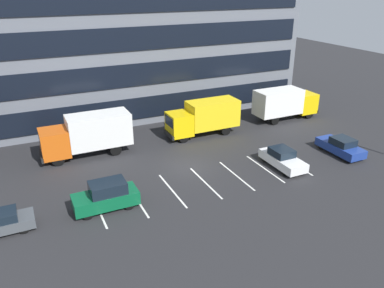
# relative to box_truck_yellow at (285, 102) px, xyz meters

# --- Properties ---
(ground_plane) EXTENTS (120.00, 120.00, 0.00)m
(ground_plane) POSITION_rel_box_truck_yellow_xyz_m (-14.77, -6.24, -1.97)
(ground_plane) COLOR #262628
(office_building) EXTENTS (39.37, 13.66, 18.00)m
(office_building) POSITION_rel_box_truck_yellow_xyz_m (-14.77, 11.71, 7.03)
(office_building) COLOR slate
(office_building) RESTS_ON ground_plane
(lot_markings) EXTENTS (16.94, 5.40, 0.01)m
(lot_markings) POSITION_rel_box_truck_yellow_xyz_m (-14.77, -9.39, -1.97)
(lot_markings) COLOR silver
(lot_markings) RESTS_ON ground_plane
(box_truck_yellow) EXTENTS (7.55, 2.50, 3.50)m
(box_truck_yellow) POSITION_rel_box_truck_yellow_xyz_m (0.00, 0.00, 0.00)
(box_truck_yellow) COLOR yellow
(box_truck_yellow) RESTS_ON ground_plane
(box_truck_yellow_all) EXTENTS (7.46, 2.47, 3.46)m
(box_truck_yellow_all) POSITION_rel_box_truck_yellow_xyz_m (-10.30, -0.34, -0.02)
(box_truck_yellow_all) COLOR yellow
(box_truck_yellow_all) RESTS_ON ground_plane
(box_truck_orange) EXTENTS (7.93, 2.63, 3.68)m
(box_truck_orange) POSITION_rel_box_truck_yellow_xyz_m (-21.81, -0.29, 0.10)
(box_truck_orange) COLOR #D85914
(box_truck_orange) RESTS_ON ground_plane
(suv_forest) EXTENTS (4.41, 1.87, 1.99)m
(suv_forest) POSITION_rel_box_truck_yellow_xyz_m (-22.56, -9.69, -1.01)
(suv_forest) COLOR #0C5933
(suv_forest) RESTS_ON ground_plane
(sedan_charcoal) EXTENTS (3.96, 1.66, 1.42)m
(sedan_charcoal) POSITION_rel_box_truck_yellow_xyz_m (-29.15, -9.60, -1.30)
(sedan_charcoal) COLOR #474C51
(sedan_charcoal) RESTS_ON ground_plane
(sedan_white) EXTENTS (1.85, 4.42, 1.58)m
(sedan_white) POSITION_rel_box_truck_yellow_xyz_m (-7.64, -9.67, -1.22)
(sedan_white) COLOR white
(sedan_white) RESTS_ON ground_plane
(sedan_navy) EXTENTS (1.87, 4.46, 1.60)m
(sedan_navy) POSITION_rel_box_truck_yellow_xyz_m (-1.29, -9.85, -1.21)
(sedan_navy) COLOR navy
(sedan_navy) RESTS_ON ground_plane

